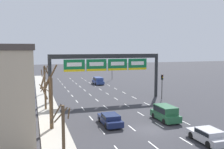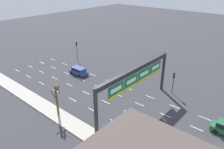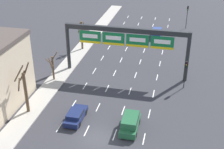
{
  "view_description": "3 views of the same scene",
  "coord_description": "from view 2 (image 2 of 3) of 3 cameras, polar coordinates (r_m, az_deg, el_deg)",
  "views": [
    {
      "loc": [
        -11.56,
        -22.98,
        8.53
      ],
      "look_at": [
        0.25,
        13.83,
        4.39
      ],
      "focal_mm": 40.0,
      "sensor_mm": 36.0,
      "label": 1
    },
    {
      "loc": [
        -25.91,
        -1.41,
        20.48
      ],
      "look_at": [
        -0.11,
        20.83,
        4.85
      ],
      "focal_mm": 35.0,
      "sensor_mm": 36.0,
      "label": 2
    },
    {
      "loc": [
        7.57,
        -26.39,
        22.01
      ],
      "look_at": [
        0.1,
        6.43,
        4.72
      ],
      "focal_mm": 50.0,
      "sensor_mm": 36.0,
      "label": 3
    }
  ],
  "objects": [
    {
      "name": "tree_bare_second",
      "position": [
        34.96,
        -14.2,
        -6.11
      ],
      "size": [
        1.34,
        1.31,
        5.21
      ],
      "color": "brown",
      "rests_on": "sidewalk_left"
    },
    {
      "name": "traffic_light_mid_block",
      "position": [
        56.95,
        -9.18,
        6.98
      ],
      "size": [
        0.3,
        0.35,
        4.92
      ],
      "color": "black",
      "rests_on": "ground_plane"
    },
    {
      "name": "lane_dashes",
      "position": [
        36.23,
        9.08,
        -10.12
      ],
      "size": [
        10.02,
        67.0,
        0.01
      ],
      "color": "white",
      "rests_on": "ground_plane"
    },
    {
      "name": "traffic_light_near_gantry",
      "position": [
        41.79,
        15.82,
        -1.13
      ],
      "size": [
        0.3,
        0.35,
        4.13
      ],
      "color": "black",
      "rests_on": "ground_plane"
    },
    {
      "name": "sign_gantry",
      "position": [
        34.39,
        6.38,
        -0.59
      ],
      "size": [
        18.64,
        0.7,
        7.54
      ],
      "color": "#232628",
      "rests_on": "ground_plane"
    },
    {
      "name": "suv_blue",
      "position": [
        49.44,
        -8.71,
        1.04
      ],
      "size": [
        1.96,
        4.53,
        1.63
      ],
      "color": "navy",
      "rests_on": "ground_plane"
    },
    {
      "name": "tree_bare_furthest",
      "position": [
        27.5,
        0.98,
        -16.82
      ],
      "size": [
        1.47,
        1.5,
        4.26
      ],
      "color": "brown",
      "rests_on": "sidewalk_left"
    }
  ]
}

